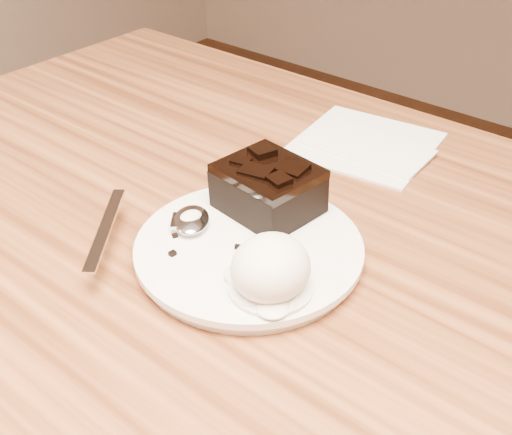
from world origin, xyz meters
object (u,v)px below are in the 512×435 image
Objects in this scene: plate at (249,251)px; brownie at (268,191)px; spoon at (191,221)px; napkin at (365,143)px; ice_cream_scoop at (271,268)px.

plate is 0.06m from brownie.
spoon is (-0.04, -0.07, -0.01)m from brownie.
plate is at bearing -25.72° from spoon.
spoon is at bearing -95.23° from napkin.
brownie reaches higher than spoon.
brownie is 1.29× the size of ice_cream_scoop.
ice_cream_scoop is (0.07, -0.09, 0.00)m from brownie.
napkin is (-0.03, 0.25, -0.01)m from plate.
ice_cream_scoop is at bearing -73.22° from napkin.
spoon is at bearing -118.70° from brownie.
ice_cream_scoop reaches higher than spoon.
spoon is (-0.06, -0.01, 0.01)m from plate.
plate is 0.07m from ice_cream_scoop.
napkin is (0.02, 0.27, -0.02)m from spoon.
brownie is 0.46× the size of spoon.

